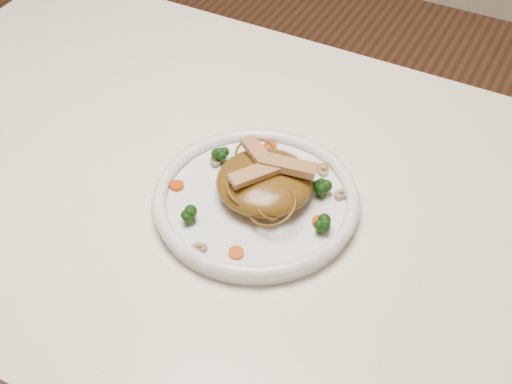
% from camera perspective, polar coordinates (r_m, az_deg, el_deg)
% --- Properties ---
extents(table, '(1.20, 0.80, 0.75)m').
position_cam_1_polar(table, '(1.10, -3.96, -2.25)').
color(table, silver).
rests_on(table, ground).
extents(plate, '(0.37, 0.37, 0.02)m').
position_cam_1_polar(plate, '(0.97, 0.00, -0.93)').
color(plate, white).
rests_on(plate, table).
extents(noodle_mound, '(0.17, 0.17, 0.04)m').
position_cam_1_polar(noodle_mound, '(0.96, 0.72, 0.85)').
color(noodle_mound, brown).
rests_on(noodle_mound, plate).
extents(chicken_a, '(0.08, 0.04, 0.01)m').
position_cam_1_polar(chicken_a, '(0.94, 2.62, 2.18)').
color(chicken_a, tan).
rests_on(chicken_a, noodle_mound).
extents(chicken_b, '(0.07, 0.06, 0.01)m').
position_cam_1_polar(chicken_b, '(0.96, 0.10, 3.31)').
color(chicken_b, tan).
rests_on(chicken_b, noodle_mound).
extents(chicken_c, '(0.06, 0.07, 0.01)m').
position_cam_1_polar(chicken_c, '(0.93, -0.11, 1.52)').
color(chicken_c, tan).
rests_on(chicken_c, noodle_mound).
extents(broccoli_0, '(0.04, 0.04, 0.03)m').
position_cam_1_polar(broccoli_0, '(0.96, 5.43, 0.37)').
color(broccoli_0, '#13340B').
rests_on(broccoli_0, plate).
extents(broccoli_1, '(0.03, 0.03, 0.03)m').
position_cam_1_polar(broccoli_1, '(1.01, -2.94, 3.11)').
color(broccoli_1, '#13340B').
rests_on(broccoli_1, plate).
extents(broccoli_2, '(0.03, 0.03, 0.03)m').
position_cam_1_polar(broccoli_2, '(0.93, -5.44, -1.89)').
color(broccoli_2, '#13340B').
rests_on(broccoli_2, plate).
extents(broccoli_3, '(0.03, 0.03, 0.03)m').
position_cam_1_polar(broccoli_3, '(0.92, 5.39, -2.68)').
color(broccoli_3, '#13340B').
rests_on(broccoli_3, plate).
extents(carrot_0, '(0.02, 0.02, 0.00)m').
position_cam_1_polar(carrot_0, '(1.01, 5.46, 1.89)').
color(carrot_0, '#CF3B07').
rests_on(carrot_0, plate).
extents(carrot_1, '(0.02, 0.02, 0.00)m').
position_cam_1_polar(carrot_1, '(0.99, -6.52, 0.53)').
color(carrot_1, '#CF3B07').
rests_on(carrot_1, plate).
extents(carrot_2, '(0.02, 0.02, 0.00)m').
position_cam_1_polar(carrot_2, '(0.93, 5.25, -2.47)').
color(carrot_2, '#CF3B07').
rests_on(carrot_2, plate).
extents(carrot_3, '(0.02, 0.02, 0.00)m').
position_cam_1_polar(carrot_3, '(1.04, 1.16, 3.82)').
color(carrot_3, '#CF3B07').
rests_on(carrot_3, plate).
extents(carrot_4, '(0.02, 0.02, 0.00)m').
position_cam_1_polar(carrot_4, '(0.89, -1.64, -5.02)').
color(carrot_4, '#CF3B07').
rests_on(carrot_4, plate).
extents(mushroom_0, '(0.03, 0.03, 0.01)m').
position_cam_1_polar(mushroom_0, '(0.90, -4.70, -4.62)').
color(mushroom_0, tan).
rests_on(mushroom_0, plate).
extents(mushroom_1, '(0.03, 0.03, 0.01)m').
position_cam_1_polar(mushroom_1, '(0.97, 7.00, -0.20)').
color(mushroom_1, tan).
rests_on(mushroom_1, plate).
extents(mushroom_2, '(0.03, 0.03, 0.01)m').
position_cam_1_polar(mushroom_2, '(1.02, -3.36, 2.50)').
color(mushroom_2, tan).
rests_on(mushroom_2, plate).
extents(mushroom_3, '(0.03, 0.03, 0.01)m').
position_cam_1_polar(mushroom_3, '(1.01, 5.51, 1.73)').
color(mushroom_3, tan).
rests_on(mushroom_3, plate).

